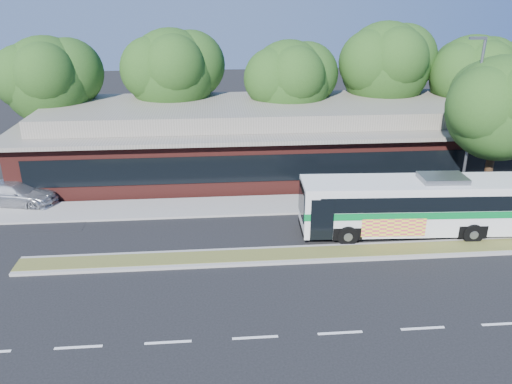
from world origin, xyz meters
The scene contains 13 objects.
ground centered at (0.00, 0.00, 0.00)m, with size 120.00×120.00×0.00m, color black.
median_strip centered at (0.00, 0.60, 0.07)m, with size 26.00×1.10×0.15m, color #525725.
sidewalk centered at (0.00, 6.40, 0.06)m, with size 44.00×2.60×0.12m, color gray.
plaza_building centered at (0.00, 12.99, 2.13)m, with size 33.20×11.20×4.45m.
lamp_post centered at (9.56, 6.00, 4.90)m, with size 0.93×0.18×9.07m.
tree_bg_a centered at (-14.58, 15.14, 5.87)m, with size 6.47×5.80×8.63m.
tree_bg_b centered at (-6.57, 16.14, 6.14)m, with size 6.69×6.00×9.00m.
tree_bg_c centered at (1.40, 15.13, 5.59)m, with size 6.24×5.60×8.26m.
tree_bg_d centered at (8.45, 16.15, 6.42)m, with size 6.91×6.20×9.37m.
tree_bg_e centered at (14.42, 15.14, 5.74)m, with size 6.47×5.80×8.50m.
transit_bus centered at (5.32, 2.40, 1.69)m, with size 10.90×2.90×3.03m.
sedan centered at (-15.40, 7.80, 0.68)m, with size 1.89×4.66×1.35m, color #AFB1B6.
sidewalk_tree centered at (11.40, 6.06, 5.53)m, with size 6.23×5.59×8.19m.
Camera 1 is at (-4.18, -19.13, 11.14)m, focal length 35.00 mm.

